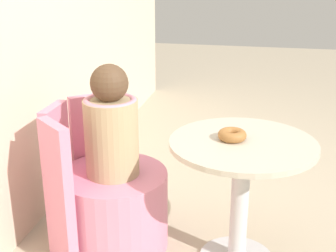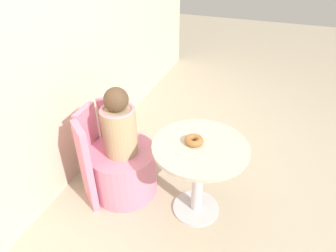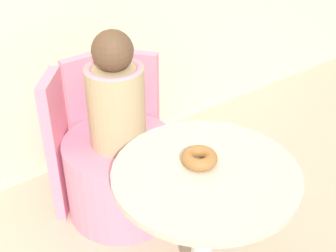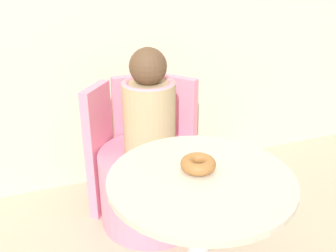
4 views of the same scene
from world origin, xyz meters
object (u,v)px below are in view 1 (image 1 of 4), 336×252
child_figure (111,126)px  donut (232,135)px  round_table (241,175)px  tub_chair (115,210)px

child_figure → donut: (0.00, -0.58, -0.00)m
child_figure → donut: child_figure is taller
donut → child_figure: bearing=90.2°
round_table → child_figure: 0.66m
round_table → donut: (0.01, 0.05, 0.19)m
round_table → tub_chair: bearing=89.3°
round_table → child_figure: child_figure is taller
tub_chair → donut: bearing=-89.8°
donut → tub_chair: bearing=90.2°
tub_chair → round_table: bearing=-90.7°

